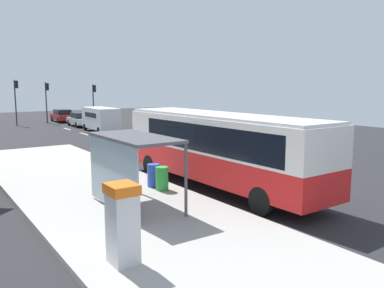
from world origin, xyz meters
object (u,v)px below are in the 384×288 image
(traffic_light_median, at_px, (47,96))
(bus, at_px, (218,146))
(recycling_bin_green, at_px, (162,178))
(ticket_machine, at_px, (123,223))
(recycling_bin_blue, at_px, (154,175))
(traffic_light_far_side, at_px, (16,95))
(sedan_far, at_px, (80,119))
(traffic_light_near_side, at_px, (94,97))
(white_van, at_px, (101,118))
(sedan_near, at_px, (62,115))
(bus_shelter, at_px, (126,154))

(traffic_light_median, bearing_deg, bus, -93.47)
(bus, xyz_separation_m, recycling_bin_green, (-2.49, 0.49, -1.19))
(recycling_bin_green, bearing_deg, ticket_machine, -128.20)
(recycling_bin_blue, relative_size, traffic_light_far_side, 0.19)
(bus, xyz_separation_m, traffic_light_far_side, (-1.39, 34.03, 1.49))
(sedan_far, xyz_separation_m, traffic_light_near_side, (3.21, 4.13, 2.25))
(traffic_light_median, bearing_deg, white_van, -81.38)
(white_van, distance_m, traffic_light_median, 12.13)
(ticket_machine, xyz_separation_m, recycling_bin_blue, (4.17, 6.00, -0.52))
(bus, distance_m, traffic_light_far_side, 34.10)
(sedan_near, bearing_deg, traffic_light_median, -156.50)
(sedan_near, bearing_deg, traffic_light_far_side, -163.25)
(sedan_near, height_order, recycling_bin_green, sedan_near)
(white_van, distance_m, traffic_light_far_side, 12.42)
(sedan_near, bearing_deg, bus, -96.42)
(traffic_light_median, bearing_deg, traffic_light_near_side, -17.41)
(ticket_machine, distance_m, traffic_light_far_side, 39.25)
(sedan_near, xyz_separation_m, traffic_light_far_side, (-5.40, -1.62, 2.54))
(ticket_machine, bearing_deg, sedan_near, 75.23)
(white_van, height_order, recycling_bin_green, white_van)
(ticket_machine, xyz_separation_m, traffic_light_far_side, (5.27, 38.84, 2.16))
(sedan_near, distance_m, recycling_bin_blue, 35.07)
(recycling_bin_green, xyz_separation_m, traffic_light_far_side, (1.10, 33.54, 2.68))
(sedan_far, xyz_separation_m, recycling_bin_blue, (-6.50, -27.91, -0.14))
(recycling_bin_green, height_order, recycling_bin_blue, same)
(traffic_light_far_side, xyz_separation_m, traffic_light_median, (3.50, 0.80, -0.16))
(recycling_bin_green, distance_m, traffic_light_far_side, 33.66)
(traffic_light_median, bearing_deg, bus_shelter, -100.79)
(sedan_far, bearing_deg, traffic_light_near_side, 52.18)
(bus, xyz_separation_m, traffic_light_median, (2.11, 34.83, 1.33))
(recycling_bin_blue, bearing_deg, bus, -25.66)
(bus, height_order, recycling_bin_green, bus)
(recycling_bin_green, bearing_deg, sedan_far, 77.20)
(sedan_far, xyz_separation_m, recycling_bin_green, (-6.50, -28.61, -0.14))
(ticket_machine, height_order, bus_shelter, bus_shelter)
(recycling_bin_green, relative_size, traffic_light_near_side, 0.21)
(white_van, bearing_deg, bus, -99.66)
(bus, distance_m, sedan_far, 29.40)
(bus, bearing_deg, traffic_light_far_side, 92.34)
(bus_shelter, bearing_deg, traffic_light_far_side, 84.59)
(ticket_machine, height_order, traffic_light_median, traffic_light_median)
(bus, bearing_deg, recycling_bin_blue, 154.34)
(recycling_bin_blue, relative_size, bus_shelter, 0.24)
(bus, distance_m, traffic_light_near_side, 34.03)
(traffic_light_far_side, distance_m, traffic_light_median, 3.60)
(sedan_near, xyz_separation_m, recycling_bin_blue, (-6.50, -34.46, -0.14))
(bus_shelter, bearing_deg, recycling_bin_green, 32.80)
(recycling_bin_blue, xyz_separation_m, traffic_light_near_side, (9.71, 32.04, 2.38))
(sedan_near, xyz_separation_m, traffic_light_median, (-1.90, -0.82, 2.39))
(bus_shelter, bearing_deg, traffic_light_median, 79.21)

